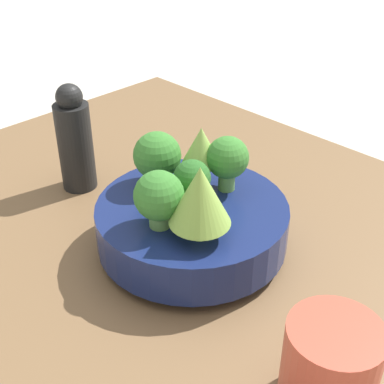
{
  "coord_description": "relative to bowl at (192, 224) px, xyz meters",
  "views": [
    {
      "loc": [
        -0.36,
        0.41,
        0.49
      ],
      "look_at": [
        0.03,
        0.02,
        0.14
      ],
      "focal_mm": 50.0,
      "sensor_mm": 36.0,
      "label": 1
    }
  ],
  "objects": [
    {
      "name": "broccoli_floret_back",
      "position": [
        -0.0,
        0.06,
        0.07
      ],
      "size": [
        0.06,
        0.06,
        0.07
      ],
      "color": "#609347",
      "rests_on": "bowl"
    },
    {
      "name": "broccoli_floret_right",
      "position": [
        0.07,
        -0.01,
        0.07
      ],
      "size": [
        0.06,
        0.06,
        0.07
      ],
      "color": "#6BA34C",
      "rests_on": "bowl"
    },
    {
      "name": "broccoli_floret_front",
      "position": [
        -0.0,
        -0.06,
        0.07
      ],
      "size": [
        0.05,
        0.05,
        0.07
      ],
      "color": "#609347",
      "rests_on": "bowl"
    },
    {
      "name": "pepper_mill",
      "position": [
        0.24,
        0.01,
        0.04
      ],
      "size": [
        0.05,
        0.05,
        0.17
      ],
      "color": "black",
      "rests_on": "table"
    },
    {
      "name": "cup",
      "position": [
        -0.25,
        0.08,
        0.01
      ],
      "size": [
        0.09,
        0.09,
        0.09
      ],
      "color": "#C64C38",
      "rests_on": "table"
    },
    {
      "name": "romanesco_piece_near",
      "position": [
        0.03,
        -0.04,
        0.08
      ],
      "size": [
        0.05,
        0.05,
        0.08
      ],
      "color": "#7AB256",
      "rests_on": "bowl"
    },
    {
      "name": "romanesco_piece_far",
      "position": [
        -0.05,
        0.04,
        0.08
      ],
      "size": [
        0.07,
        0.07,
        0.09
      ],
      "color": "#7AB256",
      "rests_on": "bowl"
    },
    {
      "name": "table",
      "position": [
        -0.03,
        -0.02,
        -0.06
      ],
      "size": [
        1.08,
        0.75,
        0.05
      ],
      "color": "brown",
      "rests_on": "ground_plane"
    },
    {
      "name": "broccoli_floret_center",
      "position": [
        -0.0,
        -0.0,
        0.06
      ],
      "size": [
        0.05,
        0.05,
        0.06
      ],
      "color": "#7AB256",
      "rests_on": "bowl"
    },
    {
      "name": "bowl",
      "position": [
        0.0,
        0.0,
        0.0
      ],
      "size": [
        0.24,
        0.24,
        0.07
      ],
      "color": "navy",
      "rests_on": "table"
    },
    {
      "name": "ground_plane",
      "position": [
        -0.03,
        -0.02,
        -0.09
      ],
      "size": [
        6.0,
        6.0,
        0.0
      ],
      "primitive_type": "plane",
      "color": "beige"
    }
  ]
}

